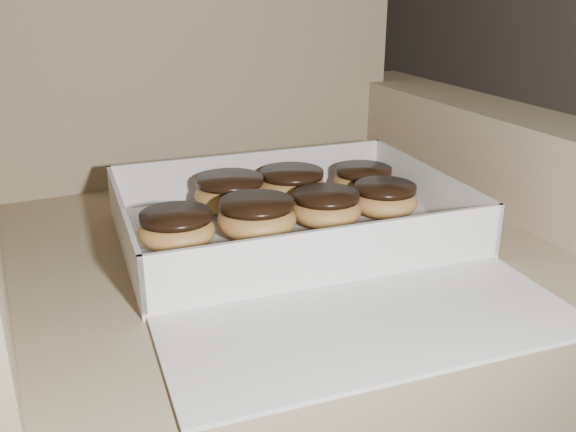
# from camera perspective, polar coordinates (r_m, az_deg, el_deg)

# --- Properties ---
(armchair) EXTENTS (0.92, 0.77, 0.96)m
(armchair) POSITION_cam_1_polar(r_m,az_deg,el_deg) (1.01, -3.36, -6.88)
(armchair) COLOR #917F5D
(armchair) RESTS_ON floor
(bakery_box) EXTENTS (0.49, 0.56, 0.07)m
(bakery_box) POSITION_cam_1_polar(r_m,az_deg,el_deg) (0.85, 1.33, -1.91)
(bakery_box) COLOR silver
(bakery_box) RESTS_ON armchair
(donut_a) EXTENTS (0.10, 0.10, 0.05)m
(donut_a) POSITION_cam_1_polar(r_m,az_deg,el_deg) (0.98, 0.35, 2.76)
(donut_a) COLOR #C78445
(donut_a) RESTS_ON bakery_box
(donut_b) EXTENTS (0.10, 0.10, 0.05)m
(donut_b) POSITION_cam_1_polar(r_m,az_deg,el_deg) (0.89, 3.44, 0.73)
(donut_b) COLOR #C78445
(donut_b) RESTS_ON bakery_box
(donut_c) EXTENTS (0.11, 0.11, 0.05)m
(donut_c) POSITION_cam_1_polar(r_m,az_deg,el_deg) (0.85, -2.80, -0.14)
(donut_c) COLOR #C78445
(donut_c) RESTS_ON bakery_box
(donut_d) EXTENTS (0.10, 0.10, 0.05)m
(donut_d) POSITION_cam_1_polar(r_m,az_deg,el_deg) (0.94, 8.60, 1.50)
(donut_d) COLOR #C78445
(donut_d) RESTS_ON bakery_box
(donut_e) EXTENTS (0.11, 0.11, 0.05)m
(donut_e) POSITION_cam_1_polar(r_m,az_deg,el_deg) (0.95, -5.17, 2.06)
(donut_e) COLOR #C78445
(donut_e) RESTS_ON bakery_box
(donut_f) EXTENTS (0.09, 0.09, 0.05)m
(donut_f) POSITION_cam_1_polar(r_m,az_deg,el_deg) (1.02, 6.69, 3.14)
(donut_f) COLOR #C78445
(donut_f) RESTS_ON bakery_box
(donut_g) EXTENTS (0.10, 0.10, 0.05)m
(donut_g) POSITION_cam_1_polar(r_m,az_deg,el_deg) (0.83, -9.87, -1.15)
(donut_g) COLOR #C78445
(donut_g) RESTS_ON bakery_box
(crumb_a) EXTENTS (0.01, 0.01, 0.00)m
(crumb_a) POSITION_cam_1_polar(r_m,az_deg,el_deg) (0.73, -10.64, -6.49)
(crumb_a) COLOR black
(crumb_a) RESTS_ON bakery_box
(crumb_b) EXTENTS (0.01, 0.01, 0.00)m
(crumb_b) POSITION_cam_1_polar(r_m,az_deg,el_deg) (0.90, 13.23, -1.26)
(crumb_b) COLOR black
(crumb_b) RESTS_ON bakery_box
(crumb_c) EXTENTS (0.01, 0.01, 0.00)m
(crumb_c) POSITION_cam_1_polar(r_m,az_deg,el_deg) (0.82, 11.63, -3.44)
(crumb_c) COLOR black
(crumb_c) RESTS_ON bakery_box
(crumb_d) EXTENTS (0.01, 0.01, 0.00)m
(crumb_d) POSITION_cam_1_polar(r_m,az_deg,el_deg) (0.82, -1.47, -2.93)
(crumb_d) COLOR black
(crumb_d) RESTS_ON bakery_box
(crumb_e) EXTENTS (0.01, 0.01, 0.00)m
(crumb_e) POSITION_cam_1_polar(r_m,az_deg,el_deg) (0.75, -12.23, -6.17)
(crumb_e) COLOR black
(crumb_e) RESTS_ON bakery_box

